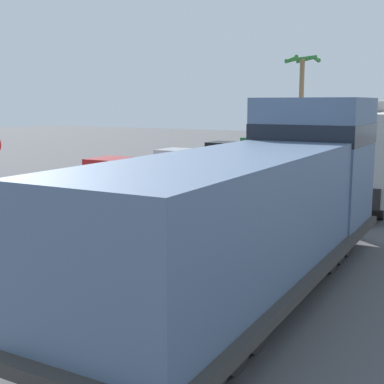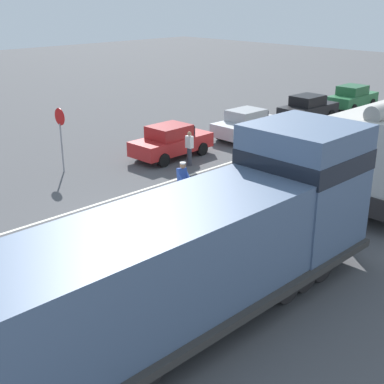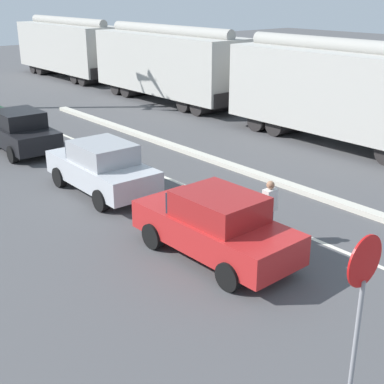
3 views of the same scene
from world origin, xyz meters
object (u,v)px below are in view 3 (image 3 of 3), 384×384
stop_sign (361,292)px  parked_car_black (19,131)px  pedestrian_by_cars (269,211)px  hopper_car_middle (168,64)px  parked_car_red (215,225)px  hopper_car_lead (347,94)px  parked_car_silver (102,167)px  hopper_car_trailing (69,48)px

stop_sign → parked_car_black: bearing=83.3°
parked_car_black → pedestrian_by_cars: size_ratio=2.62×
hopper_car_middle → parked_car_red: (-10.60, -15.58, -1.26)m
hopper_car_lead → hopper_car_middle: (0.00, 11.60, 0.00)m
hopper_car_middle → parked_car_silver: (-10.38, -10.16, -1.26)m
pedestrian_by_cars → hopper_car_lead: bearing=25.1°
hopper_car_lead → stop_sign: hopper_car_lead is taller
parked_car_black → stop_sign: bearing=-96.7°
parked_car_black → hopper_car_trailing: bearing=56.4°
hopper_car_lead → parked_car_red: 11.40m
parked_car_red → stop_sign: size_ratio=1.47×
pedestrian_by_cars → hopper_car_trailing: bearing=71.7°
hopper_car_lead → hopper_car_middle: size_ratio=1.00×
parked_car_silver → parked_car_black: bearing=90.8°
hopper_car_trailing → hopper_car_lead: bearing=-90.0°
hopper_car_trailing → pedestrian_by_cars: bearing=-108.3°
parked_car_silver → pedestrian_by_cars: (1.32, -5.69, 0.03)m
parked_car_silver → hopper_car_middle: bearing=44.4°
hopper_car_middle → parked_car_black: 11.34m
hopper_car_middle → parked_car_red: size_ratio=2.50×
hopper_car_trailing → parked_car_black: hopper_car_trailing is taller
parked_car_black → parked_car_silver: bearing=-89.2°
hopper_car_trailing → parked_car_red: 29.21m
hopper_car_lead → parked_car_silver: 10.56m
hopper_car_trailing → parked_car_silver: hopper_car_trailing is taller
parked_car_red → pedestrian_by_cars: (1.54, -0.27, 0.03)m
stop_sign → hopper_car_trailing: bearing=68.9°
pedestrian_by_cars → parked_car_black: bearing=96.9°
parked_car_red → pedestrian_by_cars: 1.56m
pedestrian_by_cars → parked_car_silver: bearing=103.0°
parked_car_silver → parked_car_black: same height
hopper_car_lead → parked_car_red: size_ratio=2.50×
parked_car_red → parked_car_black: same height
hopper_car_middle → hopper_car_trailing: size_ratio=1.00×
hopper_car_trailing → stop_sign: hopper_car_trailing is taller
hopper_car_lead → pedestrian_by_cars: size_ratio=6.54×
hopper_car_middle → pedestrian_by_cars: 18.30m
parked_car_silver → parked_car_red: bearing=-92.3°
hopper_car_trailing → parked_car_red: bearing=-111.3°
parked_car_black → hopper_car_lead: bearing=-35.4°
stop_sign → hopper_car_middle: bearing=58.9°
parked_car_red → hopper_car_lead: bearing=20.6°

